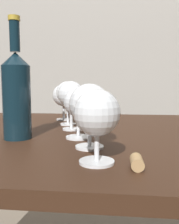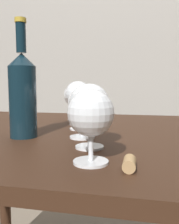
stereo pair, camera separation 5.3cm
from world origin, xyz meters
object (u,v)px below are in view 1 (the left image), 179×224
wine_glass_amber (68,94)px  cork (137,162)px  wine_bottle (17,93)px  wine_glass_port (71,96)px  wine_glass_pinot (64,96)px  wine_glass_cabernet (97,115)px  wine_glass_white (90,105)px  wine_glass_merlot (78,104)px

wine_glass_amber → cork: wine_glass_amber is taller
wine_bottle → wine_glass_port: bearing=49.3°
wine_glass_pinot → wine_glass_port: bearing=-71.6°
wine_glass_port → wine_bottle: 0.18m
wine_glass_cabernet → cork: bearing=-16.7°
wine_bottle → cork: (0.29, -0.20, -0.11)m
wine_glass_cabernet → wine_glass_amber: wine_glass_amber is taller
wine_glass_white → wine_glass_port: 0.23m
wine_glass_pinot → wine_glass_amber: bearing=-70.8°
wine_glass_merlot → wine_glass_pinot: 0.34m
wine_glass_white → wine_bottle: 0.22m
wine_glass_amber → wine_glass_merlot: bearing=-71.8°
wine_glass_pinot → cork: (0.24, -0.55, -0.09)m
wine_glass_merlot → wine_glass_pinot: wine_glass_pinot is taller
wine_glass_merlot → wine_glass_white: bearing=-67.5°
wine_glass_cabernet → wine_glass_pinot: (-0.17, 0.53, 0.01)m
wine_glass_merlot → wine_glass_port: wine_glass_port is taller
wine_glass_cabernet → wine_glass_merlot: bearing=107.7°
cork → wine_bottle: bearing=145.4°
wine_glass_port → wine_glass_pinot: size_ratio=1.06×
wine_glass_white → wine_bottle: (-0.20, 0.08, 0.02)m
wine_glass_merlot → wine_glass_amber: 0.22m
wine_glass_merlot → wine_bottle: 0.16m
wine_glass_cabernet → wine_bottle: bearing=141.0°
wine_glass_white → wine_bottle: size_ratio=0.46×
wine_glass_merlot → cork: size_ratio=3.19×
wine_glass_amber → wine_glass_port: bearing=-72.6°
wine_bottle → wine_glass_pinot: bearing=81.9°
wine_glass_cabernet → wine_glass_white: wine_glass_white is taller
wine_glass_merlot → cork: (0.13, -0.22, -0.08)m
wine_glass_cabernet → wine_bottle: size_ratio=0.43×
wine_glass_merlot → wine_bottle: bearing=-172.5°
wine_glass_pinot → cork: size_ratio=3.45×
wine_glass_port → wine_glass_amber: wine_glass_amber is taller
wine_glass_port → wine_glass_pinot: 0.22m
wine_glass_amber → wine_bottle: size_ratio=0.49×
wine_glass_amber → wine_glass_cabernet: bearing=-72.0°
wine_glass_amber → wine_bottle: bearing=-111.0°
wine_glass_white → wine_glass_merlot: bearing=112.5°
wine_bottle → cork: 0.37m
wine_glass_pinot → wine_glass_merlot: bearing=-71.4°
cork → wine_glass_port: bearing=117.2°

